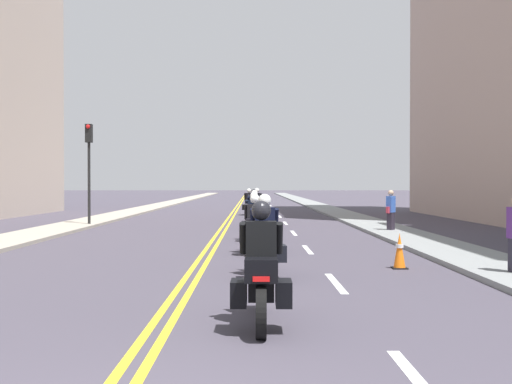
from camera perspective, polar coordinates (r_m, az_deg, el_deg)
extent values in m
plane|color=#423D49|center=(51.79, -1.66, -1.32)|extent=(264.00, 264.00, 0.00)
cube|color=#A09889|center=(52.35, -8.84, -1.24)|extent=(2.05, 144.00, 0.12)
cube|color=gray|center=(52.05, 5.57, -1.25)|extent=(2.05, 144.00, 0.12)
cube|color=yellow|center=(51.80, -1.79, -1.32)|extent=(0.12, 132.00, 0.01)
cube|color=yellow|center=(51.79, -1.52, -1.32)|extent=(0.12, 132.00, 0.01)
cube|color=silver|center=(11.99, 7.22, -8.16)|extent=(0.14, 2.40, 0.01)
cube|color=silver|center=(17.91, 4.69, -5.21)|extent=(0.14, 2.40, 0.01)
cube|color=silver|center=(23.87, 3.43, -3.72)|extent=(0.14, 2.40, 0.01)
cube|color=silver|center=(29.84, 2.67, -2.83)|extent=(0.14, 2.40, 0.01)
cube|color=silver|center=(35.83, 2.17, -2.23)|extent=(0.14, 2.40, 0.01)
cube|color=silver|center=(41.82, 1.81, -1.81)|extent=(0.14, 2.40, 0.01)
cube|color=silver|center=(47.81, 1.54, -1.49)|extent=(0.14, 2.40, 0.01)
cube|color=silver|center=(53.80, 1.33, -1.24)|extent=(0.14, 2.40, 0.01)
cube|color=silver|center=(59.79, 1.17, -1.04)|extent=(0.14, 2.40, 0.01)
cylinder|color=black|center=(9.27, 0.47, -8.84)|extent=(0.14, 0.63, 0.63)
cylinder|color=black|center=(7.66, 0.47, -10.87)|extent=(0.14, 0.63, 0.63)
cube|color=silver|center=(9.22, 0.47, -6.79)|extent=(0.14, 0.32, 0.04)
cube|color=black|center=(8.42, 0.47, -7.88)|extent=(0.34, 1.24, 0.40)
cube|color=black|center=(7.66, 0.47, -7.08)|extent=(0.40, 0.37, 0.28)
cube|color=red|center=(7.48, 0.47, -7.88)|extent=(0.20, 0.03, 0.06)
cube|color=black|center=(7.96, -1.57, -9.12)|extent=(0.21, 0.44, 0.32)
cube|color=black|center=(7.96, 2.52, -9.12)|extent=(0.21, 0.44, 0.32)
cube|color=#B2C1CC|center=(8.89, 0.47, -4.96)|extent=(0.36, 0.13, 0.36)
cube|color=black|center=(8.31, 0.47, -4.62)|extent=(0.40, 0.27, 0.57)
cylinder|color=black|center=(8.46, -1.16, -4.19)|extent=(0.10, 0.28, 0.45)
cylinder|color=black|center=(8.46, 2.10, -4.19)|extent=(0.10, 0.28, 0.45)
sphere|color=black|center=(8.31, 0.47, -1.68)|extent=(0.26, 0.26, 0.26)
cylinder|color=black|center=(13.54, 0.53, -5.75)|extent=(0.16, 0.66, 0.65)
cylinder|color=black|center=(12.02, 1.06, -6.58)|extent=(0.16, 0.66, 0.65)
cube|color=silver|center=(13.50, 0.53, -4.29)|extent=(0.16, 0.33, 0.04)
cube|color=black|center=(12.75, 0.78, -4.89)|extent=(0.39, 1.19, 0.40)
cube|color=black|center=(12.04, 1.03, -4.17)|extent=(0.42, 0.38, 0.28)
cube|color=red|center=(11.86, 1.11, -4.64)|extent=(0.20, 0.04, 0.06)
cube|color=black|center=(12.28, -0.36, -5.58)|extent=(0.22, 0.45, 0.32)
cube|color=black|center=(12.32, 2.25, -5.55)|extent=(0.22, 0.45, 0.32)
cube|color=#B2C1CC|center=(13.20, 0.62, -3.04)|extent=(0.37, 0.14, 0.36)
cube|color=black|center=(12.66, 0.80, -2.71)|extent=(0.41, 0.28, 0.58)
cylinder|color=black|center=(12.79, -0.33, -2.45)|extent=(0.12, 0.29, 0.45)
cylinder|color=black|center=(12.82, 1.82, -2.44)|extent=(0.12, 0.29, 0.45)
sphere|color=white|center=(12.67, 0.79, -0.76)|extent=(0.26, 0.26, 0.26)
cylinder|color=black|center=(17.59, -0.02, -4.26)|extent=(0.14, 0.65, 0.65)
cylinder|color=black|center=(16.13, -0.18, -4.71)|extent=(0.14, 0.65, 0.65)
cube|color=silver|center=(17.56, -0.02, -3.14)|extent=(0.15, 0.32, 0.04)
cube|color=black|center=(16.84, -0.10, -3.53)|extent=(0.36, 1.12, 0.40)
cube|color=black|center=(16.17, -0.17, -2.93)|extent=(0.41, 0.37, 0.28)
cube|color=red|center=(15.98, -0.20, -3.25)|extent=(0.20, 0.04, 0.06)
cube|color=black|center=(16.42, -1.13, -3.99)|extent=(0.22, 0.45, 0.32)
cube|color=black|center=(16.40, 0.83, -3.99)|extent=(0.22, 0.45, 0.32)
cube|color=#B2C1CC|center=(17.28, -0.05, -2.16)|extent=(0.36, 0.14, 0.36)
cube|color=black|center=(16.76, -0.10, -1.99)|extent=(0.41, 0.27, 0.51)
cylinder|color=black|center=(16.92, -0.90, -1.80)|extent=(0.11, 0.28, 0.45)
cylinder|color=black|center=(16.90, 0.73, -1.80)|extent=(0.11, 0.28, 0.45)
sphere|color=white|center=(16.78, -0.10, -0.64)|extent=(0.26, 0.26, 0.26)
cylinder|color=black|center=(21.62, -0.12, -3.34)|extent=(0.14, 0.65, 0.64)
cylinder|color=black|center=(20.02, -0.26, -3.66)|extent=(0.14, 0.65, 0.64)
cube|color=silver|center=(21.60, -0.12, -2.44)|extent=(0.15, 0.32, 0.04)
cube|color=black|center=(20.80, -0.19, -2.73)|extent=(0.36, 1.23, 0.40)
cube|color=black|center=(20.07, -0.25, -2.22)|extent=(0.41, 0.37, 0.28)
cube|color=red|center=(19.89, -0.27, -2.48)|extent=(0.20, 0.04, 0.06)
cube|color=black|center=(20.34, -1.02, -3.09)|extent=(0.21, 0.45, 0.32)
cube|color=black|center=(20.32, 0.56, -3.09)|extent=(0.21, 0.45, 0.32)
cube|color=#B2C1CC|center=(21.29, -0.14, -1.62)|extent=(0.36, 0.13, 0.36)
cube|color=black|center=(20.73, -0.19, -1.47)|extent=(0.41, 0.27, 0.51)
cylinder|color=black|center=(20.89, -0.83, -1.32)|extent=(0.11, 0.28, 0.45)
cylinder|color=black|center=(20.87, 0.48, -1.32)|extent=(0.11, 0.28, 0.45)
sphere|color=white|center=(20.75, -0.19, -0.37)|extent=(0.26, 0.26, 0.26)
cylinder|color=black|center=(26.34, -0.19, -2.58)|extent=(0.15, 0.67, 0.67)
cylinder|color=black|center=(24.77, -0.08, -2.79)|extent=(0.15, 0.67, 0.67)
cube|color=silver|center=(26.32, -0.19, -1.82)|extent=(0.15, 0.32, 0.04)
cube|color=black|center=(25.54, -0.14, -2.06)|extent=(0.35, 1.20, 0.40)
cube|color=black|center=(24.82, -0.09, -1.63)|extent=(0.41, 0.37, 0.28)
cube|color=red|center=(24.64, -0.07, -1.83)|extent=(0.20, 0.04, 0.06)
cube|color=black|center=(25.07, -0.74, -2.34)|extent=(0.21, 0.45, 0.32)
cube|color=black|center=(25.08, 0.54, -2.34)|extent=(0.21, 0.45, 0.32)
cube|color=#B2C1CC|center=(26.03, -0.17, -1.17)|extent=(0.36, 0.13, 0.36)
cube|color=black|center=(25.47, -0.13, -1.02)|extent=(0.41, 0.27, 0.53)
cylinder|color=black|center=(25.61, -0.68, -0.90)|extent=(0.11, 0.28, 0.45)
cylinder|color=black|center=(25.63, 0.39, -0.90)|extent=(0.11, 0.28, 0.45)
sphere|color=white|center=(25.49, -0.13, -0.11)|extent=(0.26, 0.26, 0.26)
cylinder|color=black|center=(29.98, -0.25, -2.18)|extent=(0.14, 0.67, 0.67)
cylinder|color=black|center=(28.43, -0.13, -2.34)|extent=(0.14, 0.67, 0.67)
cube|color=silver|center=(29.97, -0.25, -1.50)|extent=(0.15, 0.33, 0.04)
cube|color=black|center=(29.20, -0.19, -1.71)|extent=(0.36, 1.19, 0.40)
cube|color=black|center=(28.49, -0.13, -1.32)|extent=(0.41, 0.37, 0.28)
cube|color=red|center=(28.30, -0.12, -1.50)|extent=(0.20, 0.04, 0.06)
cube|color=black|center=(28.72, -0.71, -1.95)|extent=(0.22, 0.45, 0.32)
cube|color=black|center=(28.75, 0.41, -1.94)|extent=(0.22, 0.45, 0.32)
cube|color=#B2C1CC|center=(29.68, -0.23, -0.93)|extent=(0.36, 0.14, 0.36)
cube|color=black|center=(29.13, -0.19, -0.79)|extent=(0.41, 0.27, 0.54)
cylinder|color=black|center=(29.27, -0.67, -0.68)|extent=(0.11, 0.28, 0.45)
cylinder|color=black|center=(29.29, 0.27, -0.68)|extent=(0.11, 0.28, 0.45)
sphere|color=black|center=(29.15, -0.19, 0.02)|extent=(0.26, 0.26, 0.26)
cylinder|color=black|center=(34.43, 0.00, -1.83)|extent=(0.15, 0.64, 0.64)
cylinder|color=black|center=(32.80, 0.15, -1.95)|extent=(0.15, 0.64, 0.64)
cube|color=silver|center=(34.41, 0.00, -1.26)|extent=(0.16, 0.33, 0.04)
cube|color=black|center=(33.60, 0.07, -1.41)|extent=(0.38, 1.26, 0.40)
cube|color=black|center=(32.86, 0.15, -1.08)|extent=(0.42, 0.38, 0.28)
cube|color=red|center=(32.67, 0.17, -1.23)|extent=(0.20, 0.04, 0.06)
cube|color=black|center=(33.10, -0.36, -1.62)|extent=(0.22, 0.45, 0.32)
cube|color=black|center=(33.13, 0.60, -1.61)|extent=(0.22, 0.45, 0.32)
cube|color=#B2C1CC|center=(34.11, 0.02, -0.74)|extent=(0.37, 0.14, 0.36)
cube|color=black|center=(33.53, 0.08, -0.58)|extent=(0.41, 0.28, 0.57)
cylinder|color=black|center=(33.67, -0.34, -0.49)|extent=(0.11, 0.29, 0.45)
cylinder|color=black|center=(33.70, 0.47, -0.49)|extent=(0.11, 0.29, 0.45)
sphere|color=white|center=(33.56, 0.08, 0.15)|extent=(0.26, 0.26, 0.26)
cylinder|color=black|center=(38.53, -0.58, -1.58)|extent=(0.14, 0.60, 0.60)
cylinder|color=black|center=(36.95, -0.70, -1.68)|extent=(0.14, 0.60, 0.60)
cube|color=silver|center=(38.52, -0.58, -1.11)|extent=(0.15, 0.33, 0.04)
cube|color=black|center=(37.73, -0.64, -1.21)|extent=(0.37, 1.22, 0.40)
cube|color=black|center=(37.01, -0.69, -0.90)|extent=(0.41, 0.38, 0.28)
cube|color=red|center=(36.83, -0.71, -1.04)|extent=(0.20, 0.04, 0.06)
cube|color=black|center=(37.28, -1.10, -1.38)|extent=(0.22, 0.45, 0.32)
cube|color=black|center=(37.25, -0.24, -1.38)|extent=(0.22, 0.45, 0.32)
cube|color=#B2C1CC|center=(38.23, -0.60, -0.61)|extent=(0.36, 0.14, 0.36)
cube|color=black|center=(37.67, -0.64, -0.50)|extent=(0.41, 0.28, 0.54)
cylinder|color=black|center=(37.83, -1.00, -0.42)|extent=(0.11, 0.28, 0.45)
cylinder|color=black|center=(37.81, -0.27, -0.42)|extent=(0.11, 0.28, 0.45)
sphere|color=white|center=(37.69, -0.64, 0.12)|extent=(0.26, 0.26, 0.26)
cube|color=black|center=(14.23, 12.85, -6.72)|extent=(0.32, 0.32, 0.03)
cone|color=orange|center=(14.18, 12.86, -5.15)|extent=(0.26, 0.26, 0.76)
cylinder|color=white|center=(14.18, 12.86, -4.78)|extent=(0.17, 0.17, 0.08)
cylinder|color=black|center=(28.37, -14.87, 0.71)|extent=(0.12, 0.12, 3.71)
cube|color=black|center=(28.46, -14.88, 5.16)|extent=(0.28, 0.28, 0.80)
sphere|color=red|center=(28.34, -14.96, 5.74)|extent=(0.18, 0.18, 0.18)
cube|color=#29222E|center=(24.39, 12.10, -2.73)|extent=(0.33, 0.34, 0.78)
cube|color=blue|center=(24.36, 12.10, -1.09)|extent=(0.40, 0.42, 0.62)
sphere|color=tan|center=(24.35, 12.10, -0.08)|extent=(0.22, 0.22, 0.22)
cube|color=#C43446|center=(24.17, 11.87, -1.60)|extent=(0.18, 0.19, 0.24)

